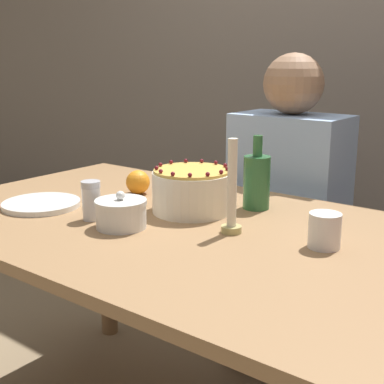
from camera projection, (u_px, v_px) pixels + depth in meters
wall_behind at (369, 27)px, 2.40m from camera, size 8.00×0.05×2.60m
dining_table at (170, 258)px, 1.49m from camera, size 1.49×0.91×0.74m
cake at (192, 191)px, 1.53m from camera, size 0.23×0.23×0.14m
sugar_bowl at (121, 213)px, 1.39m from camera, size 0.14×0.14×0.10m
sugar_shaker at (91, 200)px, 1.46m from camera, size 0.05×0.05×0.11m
plate_stack at (41, 204)px, 1.60m from camera, size 0.23×0.23×0.02m
candle at (232, 196)px, 1.34m from camera, size 0.05×0.05×0.24m
bottle at (257, 181)px, 1.56m from camera, size 0.08×0.08×0.22m
cup at (325, 231)px, 1.25m from camera, size 0.08×0.08×0.08m
orange_fruit_0 at (138, 182)px, 1.74m from camera, size 0.08×0.08×0.08m
person_man_blue_shirt at (287, 237)px, 2.00m from camera, size 0.40×0.34×1.19m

